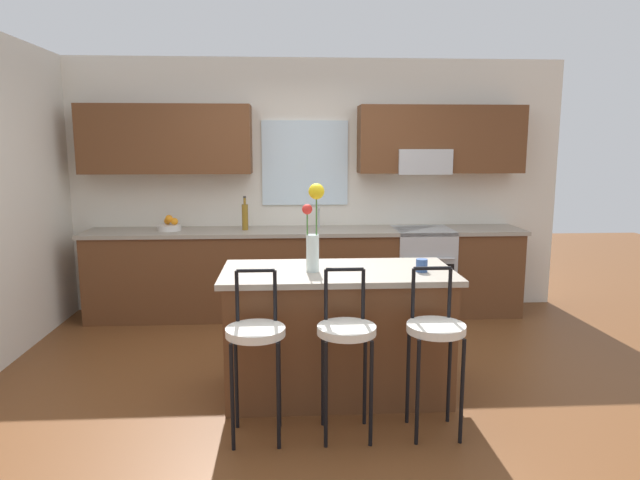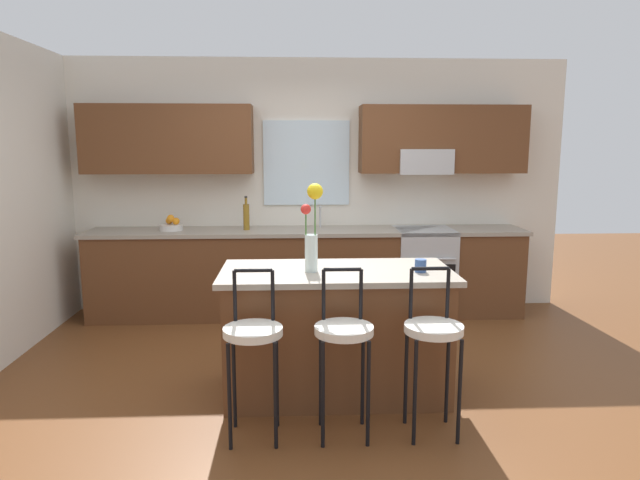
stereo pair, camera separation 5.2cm
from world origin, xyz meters
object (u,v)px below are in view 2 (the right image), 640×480
at_px(kitchen_island, 336,332).
at_px(fruit_bowl_oranges, 171,226).
at_px(oven_range, 423,272).
at_px(bar_stool_middle, 344,337).
at_px(bar_stool_far, 433,336).
at_px(flower_vase, 312,228).
at_px(bottle_olive_oil, 246,216).
at_px(bar_stool_near, 253,339).
at_px(mug_ceramic, 421,266).

distance_m(kitchen_island, fruit_bowl_oranges, 2.55).
distance_m(oven_range, bar_stool_middle, 2.76).
bearing_deg(kitchen_island, bar_stool_far, -47.95).
bearing_deg(flower_vase, fruit_bowl_oranges, 124.88).
height_order(bar_stool_middle, flower_vase, flower_vase).
distance_m(flower_vase, bottle_olive_oil, 2.10).
bearing_deg(fruit_bowl_oranges, bar_stool_near, -68.33).
height_order(bar_stool_middle, mug_ceramic, bar_stool_middle).
xyz_separation_m(bar_stool_far, mug_ceramic, (0.03, 0.51, 0.33)).
xyz_separation_m(oven_range, bar_stool_middle, (-1.08, -2.53, 0.18)).
bearing_deg(bottle_olive_oil, oven_range, -0.76).
distance_m(bar_stool_near, fruit_bowl_oranges, 2.78).
bearing_deg(flower_vase, kitchen_island, 15.50).
xyz_separation_m(oven_range, fruit_bowl_oranges, (-2.64, 0.03, 0.51)).
bearing_deg(fruit_bowl_oranges, bar_stool_middle, -58.53).
bearing_deg(bar_stool_far, kitchen_island, 132.05).
bearing_deg(fruit_bowl_oranges, bar_stool_far, -50.41).
relative_size(kitchen_island, fruit_bowl_oranges, 6.80).
bearing_deg(kitchen_island, bar_stool_near, -132.05).
height_order(flower_vase, bottle_olive_oil, flower_vase).
height_order(oven_range, bottle_olive_oil, bottle_olive_oil).
distance_m(flower_vase, fruit_bowl_oranges, 2.45).
bearing_deg(bottle_olive_oil, bar_stool_middle, -72.81).
bearing_deg(bar_stool_far, bar_stool_near, 180.00).
distance_m(oven_range, mug_ceramic, 2.14).
bearing_deg(bottle_olive_oil, kitchen_island, -67.88).
bearing_deg(bar_stool_near, bar_stool_middle, 0.00).
xyz_separation_m(flower_vase, mug_ceramic, (0.75, -0.05, -0.26)).
bearing_deg(bar_stool_far, flower_vase, 142.20).
bearing_deg(oven_range, bottle_olive_oil, 179.24).
distance_m(oven_range, flower_vase, 2.46).
relative_size(mug_ceramic, bottle_olive_oil, 0.26).
distance_m(oven_range, bar_stool_near, 3.01).
relative_size(bar_stool_middle, flower_vase, 1.70).
height_order(bar_stool_near, flower_vase, flower_vase).
distance_m(kitchen_island, flower_vase, 0.79).
bearing_deg(oven_range, bar_stool_middle, -113.02).
bearing_deg(kitchen_island, oven_range, 60.77).
height_order(kitchen_island, bar_stool_near, bar_stool_near).
height_order(oven_range, mug_ceramic, mug_ceramic).
bearing_deg(bar_stool_middle, bar_stool_near, 180.00).
bearing_deg(bar_stool_far, bar_stool_middle, 180.00).
bearing_deg(flower_vase, bar_stool_middle, -72.80).
distance_m(bar_stool_near, bottle_olive_oil, 2.60).
height_order(oven_range, bar_stool_near, bar_stool_near).
bearing_deg(bottle_olive_oil, mug_ceramic, -56.19).
xyz_separation_m(bar_stool_near, bar_stool_middle, (0.55, 0.00, 0.00)).
bearing_deg(kitchen_island, bar_stool_middle, -90.00).
relative_size(bar_stool_middle, bottle_olive_oil, 2.97).
height_order(kitchen_island, bar_stool_far, bar_stool_far).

